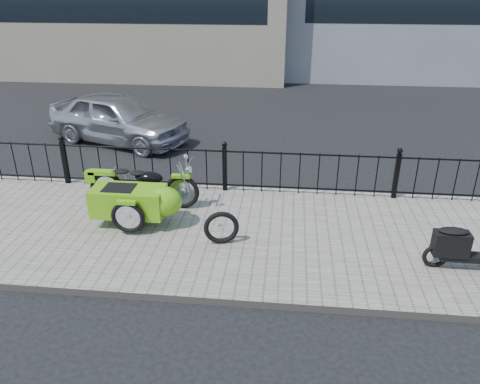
# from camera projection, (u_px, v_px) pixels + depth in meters

# --- Properties ---
(ground) EXTENTS (120.00, 120.00, 0.00)m
(ground) POSITION_uv_depth(u_px,v_px,m) (216.00, 224.00, 8.87)
(ground) COLOR black
(ground) RESTS_ON ground
(sidewalk) EXTENTS (30.00, 3.80, 0.12)m
(sidewalk) POSITION_uv_depth(u_px,v_px,m) (211.00, 234.00, 8.39)
(sidewalk) COLOR slate
(sidewalk) RESTS_ON ground
(curb) EXTENTS (30.00, 0.10, 0.12)m
(curb) POSITION_uv_depth(u_px,v_px,m) (226.00, 190.00, 10.14)
(curb) COLOR gray
(curb) RESTS_ON ground
(iron_fence) EXTENTS (14.11, 0.11, 1.08)m
(iron_fence) POSITION_uv_depth(u_px,v_px,m) (225.00, 169.00, 9.79)
(iron_fence) COLOR black
(iron_fence) RESTS_ON sidewalk
(motorcycle_sidecar) EXTENTS (2.28, 1.48, 0.98)m
(motorcycle_sidecar) POSITION_uv_depth(u_px,v_px,m) (141.00, 198.00, 8.52)
(motorcycle_sidecar) COLOR black
(motorcycle_sidecar) RESTS_ON sidewalk
(scooter) EXTENTS (1.45, 0.42, 0.98)m
(scooter) POSITION_uv_depth(u_px,v_px,m) (466.00, 247.00, 7.14)
(scooter) COLOR black
(scooter) RESTS_ON sidewalk
(spare_tire) EXTENTS (0.61, 0.21, 0.60)m
(spare_tire) POSITION_uv_depth(u_px,v_px,m) (221.00, 228.00, 7.87)
(spare_tire) COLOR black
(spare_tire) RESTS_ON sidewalk
(sedan_car) EXTENTS (4.36, 2.92, 1.38)m
(sedan_car) POSITION_uv_depth(u_px,v_px,m) (118.00, 118.00, 12.97)
(sedan_car) COLOR #B1B3B8
(sedan_car) RESTS_ON ground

